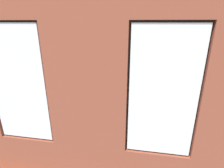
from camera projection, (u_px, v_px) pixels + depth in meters
ground_plane at (115, 107)px, 5.80m from camera, size 6.28×6.50×0.10m
brick_wall_with_windows at (87, 100)px, 2.61m from camera, size 5.68×0.30×3.11m
white_wall_right at (28, 58)px, 5.52m from camera, size 0.10×5.50×3.11m
couch_by_window at (71, 136)px, 3.71m from camera, size 1.75×0.87×0.80m
couch_left at (187, 106)px, 5.03m from camera, size 0.96×2.13×0.80m
coffee_table at (110, 95)px, 5.60m from camera, size 1.50×0.85×0.46m
cup_ceramic at (110, 93)px, 5.57m from camera, size 0.07×0.07×0.08m
candle_jar at (113, 94)px, 5.43m from camera, size 0.08×0.08×0.10m
table_plant_small at (124, 89)px, 5.61m from camera, size 0.17×0.17×0.26m
remote_silver at (96, 94)px, 5.53m from camera, size 0.07×0.18×0.02m
remote_black at (105, 92)px, 5.71m from camera, size 0.08×0.18×0.02m
media_console at (37, 100)px, 5.64m from camera, size 1.23×0.42×0.48m
tv_flatscreen at (34, 82)px, 5.44m from camera, size 1.00×0.20×0.72m
papasan_chair at (106, 74)px, 7.65m from camera, size 1.17×1.17×0.72m
potted_plant_by_left_couch at (167, 87)px, 6.47m from camera, size 0.31×0.31×0.54m
potted_plant_near_tv at (31, 102)px, 4.40m from camera, size 0.92×0.82×1.38m
potted_plant_mid_room_small at (143, 90)px, 6.10m from camera, size 0.34×0.34×0.58m
potted_plant_beside_window_right at (10, 115)px, 3.66m from camera, size 0.95×0.94×1.47m
potted_plant_between_couches at (135, 127)px, 3.42m from camera, size 0.85×0.93×1.25m
potted_plant_corner_near_left at (178, 68)px, 7.23m from camera, size 0.82×0.86×1.44m
potted_plant_foreground_right at (75, 69)px, 7.99m from camera, size 0.90×0.84×1.11m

